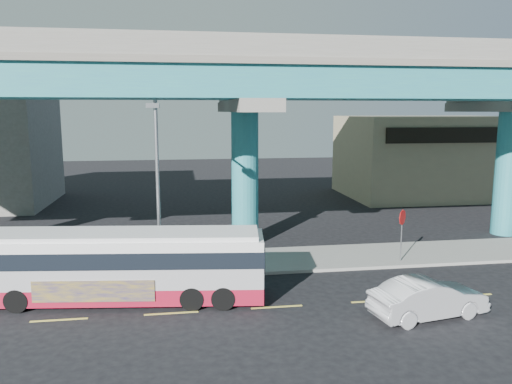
{
  "coord_description": "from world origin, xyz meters",
  "views": [
    {
      "loc": [
        -3.55,
        -18.18,
        7.45
      ],
      "look_at": [
        -0.15,
        4.0,
        3.8
      ],
      "focal_mm": 35.0,
      "sensor_mm": 36.0,
      "label": 1
    }
  ],
  "objects": [
    {
      "name": "ground",
      "position": [
        0.0,
        0.0,
        0.0
      ],
      "size": [
        120.0,
        120.0,
        0.0
      ],
      "primitive_type": "plane",
      "color": "black",
      "rests_on": "ground"
    },
    {
      "name": "sidewalk",
      "position": [
        0.0,
        5.5,
        0.07
      ],
      "size": [
        70.0,
        4.0,
        0.15
      ],
      "primitive_type": "cube",
      "color": "gray",
      "rests_on": "ground"
    },
    {
      "name": "lane_markings",
      "position": [
        -0.0,
        -0.3,
        0.01
      ],
      "size": [
        58.0,
        0.12,
        0.01
      ],
      "color": "#D8C64C",
      "rests_on": "ground"
    },
    {
      "name": "viaduct",
      "position": [
        -0.0,
        9.11,
        9.14
      ],
      "size": [
        52.0,
        12.4,
        11.7
      ],
      "color": "#246C88",
      "rests_on": "ground"
    },
    {
      "name": "building_beige",
      "position": [
        18.0,
        22.98,
        3.51
      ],
      "size": [
        14.0,
        10.23,
        7.0
      ],
      "color": "tan",
      "rests_on": "ground"
    },
    {
      "name": "transit_bus",
      "position": [
        -5.79,
        1.26,
        1.54
      ],
      "size": [
        11.15,
        3.67,
        2.81
      ],
      "rotation": [
        0.0,
        0.0,
        -0.12
      ],
      "color": "maroon",
      "rests_on": "ground"
    },
    {
      "name": "sedan",
      "position": [
        5.28,
        -2.04,
        0.72
      ],
      "size": [
        3.03,
        4.88,
        1.43
      ],
      "primitive_type": "imported",
      "rotation": [
        0.0,
        0.0,
        1.75
      ],
      "color": "#B7B8BC",
      "rests_on": "ground"
    },
    {
      "name": "street_lamp",
      "position": [
        -4.54,
        3.44,
        5.2
      ],
      "size": [
        0.5,
        2.53,
        7.77
      ],
      "color": "gray",
      "rests_on": "sidewalk"
    },
    {
      "name": "stop_sign",
      "position": [
        7.09,
        4.18,
        2.01
      ],
      "size": [
        0.58,
        0.56,
        2.58
      ],
      "rotation": [
        0.0,
        0.0,
        0.37
      ],
      "color": "gray",
      "rests_on": "sidewalk"
    }
  ]
}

